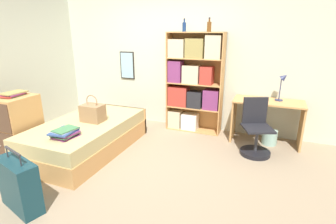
{
  "coord_description": "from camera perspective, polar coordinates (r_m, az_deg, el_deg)",
  "views": [
    {
      "loc": [
        1.89,
        -3.15,
        1.9
      ],
      "look_at": [
        0.56,
        0.2,
        0.75
      ],
      "focal_mm": 28.0,
      "sensor_mm": 36.0,
      "label": 1
    }
  ],
  "objects": [
    {
      "name": "magazine_pile_on_dresser",
      "position": [
        4.58,
        -30.7,
        3.38
      ],
      "size": [
        0.29,
        0.37,
        0.06
      ],
      "color": "#427A4C",
      "rests_on": "dresser"
    },
    {
      "name": "book_stack_on_bed",
      "position": [
        3.84,
        -21.52,
        -4.24
      ],
      "size": [
        0.32,
        0.38,
        0.12
      ],
      "color": "#7A336B",
      "rests_on": "bed"
    },
    {
      "name": "dresser",
      "position": [
        4.72,
        -30.35,
        -2.52
      ],
      "size": [
        0.62,
        0.59,
        0.93
      ],
      "color": "tan",
      "rests_on": "ground_plane"
    },
    {
      "name": "bottle_brown",
      "position": [
        4.75,
        8.95,
        17.95
      ],
      "size": [
        0.08,
        0.08,
        0.23
      ],
      "color": "brown",
      "rests_on": "bookcase"
    },
    {
      "name": "bed",
      "position": [
        4.47,
        -17.11,
        -4.95
      ],
      "size": [
        1.15,
        2.01,
        0.49
      ],
      "color": "tan",
      "rests_on": "ground_plane"
    },
    {
      "name": "bottle_green",
      "position": [
        4.92,
        3.55,
        18.07
      ],
      "size": [
        0.07,
        0.07,
        0.23
      ],
      "color": "navy",
      "rests_on": "bookcase"
    },
    {
      "name": "waste_bin",
      "position": [
        4.84,
        21.23,
        -5.12
      ],
      "size": [
        0.25,
        0.25,
        0.25
      ],
      "color": "#99C1B2",
      "rests_on": "ground_plane"
    },
    {
      "name": "desk",
      "position": [
        4.76,
        20.76,
        -0.4
      ],
      "size": [
        1.14,
        0.54,
        0.75
      ],
      "color": "tan",
      "rests_on": "ground_plane"
    },
    {
      "name": "desk_chair",
      "position": [
        4.36,
        18.51,
        -5.09
      ],
      "size": [
        0.55,
        0.55,
        0.88
      ],
      "color": "black",
      "rests_on": "ground_plane"
    },
    {
      "name": "ground_plane",
      "position": [
        4.14,
        -8.37,
        -9.85
      ],
      "size": [
        14.0,
        14.0,
        0.0
      ],
      "primitive_type": "plane",
      "color": "gray"
    },
    {
      "name": "wall_back",
      "position": [
        5.26,
        0.44,
        11.13
      ],
      "size": [
        10.0,
        0.09,
        2.6
      ],
      "color": "beige",
      "rests_on": "ground_plane"
    },
    {
      "name": "handbag",
      "position": [
        4.33,
        -16.06,
        -0.16
      ],
      "size": [
        0.35,
        0.25,
        0.43
      ],
      "color": "#93704C",
      "rests_on": "bed"
    },
    {
      "name": "desk_lamp",
      "position": [
        4.71,
        23.77,
        6.07
      ],
      "size": [
        0.18,
        0.13,
        0.48
      ],
      "color": "navy",
      "rests_on": "desk"
    },
    {
      "name": "wall_left",
      "position": [
        5.35,
        -32.08,
        8.58
      ],
      "size": [
        0.06,
        10.0,
        2.6
      ],
      "color": "beige",
      "rests_on": "ground_plane"
    },
    {
      "name": "suitcase",
      "position": [
        3.35,
        -29.65,
        -13.67
      ],
      "size": [
        0.61,
        0.37,
        0.71
      ],
      "color": "#143842",
      "rests_on": "ground_plane"
    },
    {
      "name": "bookcase",
      "position": [
        4.94,
        5.27,
        6.55
      ],
      "size": [
        1.04,
        0.33,
        1.85
      ],
      "color": "tan",
      "rests_on": "ground_plane"
    }
  ]
}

